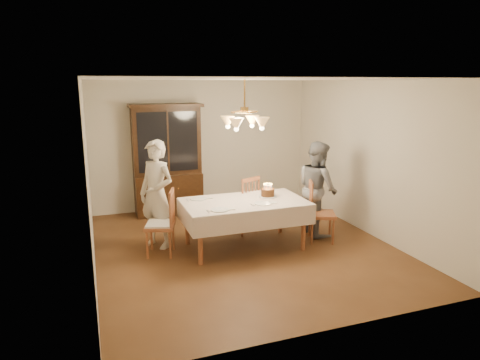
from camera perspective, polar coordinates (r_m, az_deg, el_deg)
name	(u,v)px	position (r m, az deg, el deg)	size (l,w,h in m)	color
ground	(244,247)	(6.88, 0.57, -8.91)	(5.00, 5.00, 0.00)	#512E17
room_shell	(244,148)	(6.47, 0.60, 4.22)	(5.00, 5.00, 5.00)	white
dining_table	(244,206)	(6.66, 0.58, -3.44)	(1.90, 1.10, 0.76)	brown
china_hutch	(167,162)	(8.51, -9.67, 2.44)	(1.38, 0.54, 2.16)	black
chair_far_side	(244,207)	(7.41, 0.48, -3.67)	(0.57, 0.56, 1.00)	brown
chair_left_end	(161,226)	(6.57, -10.55, -5.99)	(0.54, 0.55, 1.00)	brown
chair_right_end	(321,215)	(7.13, 10.73, -4.58)	(0.56, 0.57, 1.00)	brown
elderly_woman	(157,194)	(6.78, -11.06, -1.90)	(0.62, 0.41, 1.70)	beige
adult_in_grey	(317,188)	(7.38, 10.28, -1.06)	(0.78, 0.61, 1.60)	slate
birthday_cake	(268,193)	(6.89, 3.71, -1.73)	(0.30, 0.30, 0.21)	white
place_setting_near_left	(220,210)	(6.17, -2.63, -3.99)	(0.40, 0.26, 0.02)	white
place_setting_near_right	(264,203)	(6.49, 3.18, -3.13)	(0.40, 0.26, 0.02)	white
place_setting_far_left	(199,199)	(6.77, -5.48, -2.49)	(0.41, 0.26, 0.02)	white
chandelier	(245,122)	(6.42, 0.60, 7.72)	(0.62, 0.62, 0.73)	#BF8C3F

